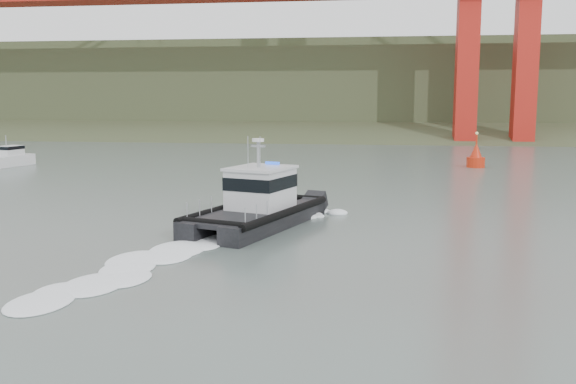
{
  "coord_description": "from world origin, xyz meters",
  "views": [
    {
      "loc": [
        5.93,
        -20.33,
        6.56
      ],
      "look_at": [
        1.92,
        7.73,
        2.4
      ],
      "focal_mm": 40.0,
      "sensor_mm": 36.0,
      "label": 1
    }
  ],
  "objects": [
    {
      "name": "motorboat",
      "position": [
        -29.75,
        37.2,
        0.77
      ],
      "size": [
        3.02,
        5.89,
        3.09
      ],
      "rotation": [
        0.0,
        0.0,
        -0.21
      ],
      "color": "silver",
      "rests_on": "ground"
    },
    {
      "name": "patrol_boat",
      "position": [
        -0.21,
        11.75,
        1.17
      ],
      "size": [
        6.3,
        10.24,
        4.68
      ],
      "rotation": [
        0.0,
        0.0,
        -0.31
      ],
      "color": "black",
      "rests_on": "ground"
    },
    {
      "name": "headlands",
      "position": [
        0.0,
        125.5,
        7.05
      ],
      "size": [
        500.0,
        105.36,
        27.12
      ],
      "color": "#313E23",
      "rests_on": "ground"
    },
    {
      "name": "ground",
      "position": [
        0.0,
        0.0,
        0.0
      ],
      "size": [
        400.0,
        400.0,
        0.0
      ],
      "primitive_type": "plane",
      "color": "slate",
      "rests_on": "ground"
    },
    {
      "name": "nav_buoy",
      "position": [
        15.07,
        42.55,
        0.94
      ],
      "size": [
        1.72,
        1.72,
        3.58
      ],
      "color": "red",
      "rests_on": "ground"
    }
  ]
}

